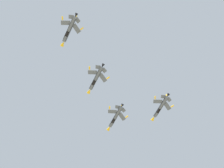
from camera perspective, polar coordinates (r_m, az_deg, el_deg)
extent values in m
cylinder|color=#4C5666|center=(155.54, 0.64, -5.89)|extent=(3.66, 12.12, 1.70)
cube|color=#232833|center=(155.12, 0.62, -5.97)|extent=(3.13, 10.19, 0.60)
cone|color=yellow|center=(158.75, -0.54, -7.91)|extent=(1.94, 2.63, 1.56)
cone|color=black|center=(152.75, 1.80, -3.92)|extent=(1.61, 1.80, 1.36)
ellipsoid|color=#192333|center=(157.26, 0.23, -6.54)|extent=(1.76, 3.36, 1.25)
cube|color=black|center=(155.76, 0.25, -6.64)|extent=(1.55, 2.37, 0.99)
cube|color=#4C5666|center=(154.48, 0.07, -4.97)|extent=(4.48, 4.06, 0.80)
cube|color=yellow|center=(153.85, -0.43, -4.28)|extent=(1.44, 1.62, 0.32)
cube|color=#4C5666|center=(155.02, 1.79, -5.85)|extent=(4.57, 3.13, 0.80)
cube|color=yellow|center=(154.82, 2.67, -5.88)|extent=(1.06, 1.70, 0.32)
cube|color=#4C5666|center=(153.26, 1.01, -4.15)|extent=(2.76, 2.60, 0.47)
cube|color=#4C5666|center=(153.58, 2.02, -4.67)|extent=(2.52, 2.14, 0.47)
cube|color=yellow|center=(155.18, 1.53, -4.23)|extent=(0.99, 2.66, 2.60)
cylinder|color=#4C5666|center=(143.60, -2.87, 1.06)|extent=(3.66, 12.12, 1.70)
cube|color=#232833|center=(143.17, -2.90, 1.00)|extent=(3.13, 10.19, 0.59)
cone|color=yellow|center=(146.33, -4.08, -1.25)|extent=(1.94, 2.63, 1.56)
cone|color=black|center=(141.31, -1.68, 3.32)|extent=(1.61, 1.80, 1.36)
ellipsoid|color=#192333|center=(145.17, -3.28, 0.28)|extent=(1.75, 3.36, 1.24)
cube|color=black|center=(143.65, -3.30, 0.25)|extent=(1.55, 2.37, 0.98)
cube|color=#4C5666|center=(142.94, -3.51, 2.11)|extent=(4.48, 4.06, 0.78)
cube|color=yellow|center=(142.62, -4.06, 2.87)|extent=(1.44, 1.62, 0.31)
cube|color=#4C5666|center=(142.93, -1.65, 1.13)|extent=(4.57, 3.13, 0.78)
cube|color=yellow|center=(142.59, -0.71, 1.11)|extent=(1.06, 1.70, 0.31)
cube|color=#4C5666|center=(141.86, -2.52, 3.05)|extent=(2.76, 2.60, 0.46)
cube|color=#4C5666|center=(141.85, -1.43, 2.48)|extent=(2.52, 2.14, 0.46)
cube|color=yellow|center=(143.65, -1.92, 2.87)|extent=(0.98, 2.66, 2.60)
cylinder|color=#4C5666|center=(154.73, 8.73, -4.03)|extent=(3.66, 12.12, 1.70)
cube|color=#232833|center=(154.31, 8.75, -4.10)|extent=(3.11, 10.18, 0.51)
cone|color=yellow|center=(157.29, 7.43, -6.11)|extent=(1.94, 2.63, 1.56)
cone|color=black|center=(152.58, 10.00, -2.00)|extent=(1.61, 1.80, 1.36)
ellipsoid|color=#192333|center=(156.21, 8.23, -4.70)|extent=(1.69, 3.35, 1.18)
cube|color=black|center=(154.75, 8.35, -4.79)|extent=(1.51, 2.36, 0.92)
cube|color=#4C5666|center=(153.39, 8.21, -3.12)|extent=(4.49, 4.07, 0.52)
cube|color=yellow|center=(152.50, 7.74, -2.44)|extent=(1.43, 1.62, 0.28)
cube|color=#4C5666|center=(154.82, 9.89, -3.94)|extent=(4.59, 3.14, 0.52)
cube|color=yellow|center=(155.08, 10.76, -3.94)|extent=(1.05, 1.70, 0.28)
cube|color=#4C5666|center=(152.67, 9.19, -2.26)|extent=(2.77, 2.60, 0.33)
cube|color=#4C5666|center=(153.51, 10.18, -2.75)|extent=(2.52, 2.14, 0.33)
cube|color=yellow|center=(154.83, 9.57, -2.32)|extent=(0.82, 2.63, 2.61)
cylinder|color=#4C5666|center=(139.65, -7.63, 9.72)|extent=(3.66, 12.12, 1.70)
cube|color=#232833|center=(139.21, -7.68, 9.69)|extent=(3.13, 10.19, 0.63)
cone|color=yellow|center=(141.72, -8.80, 7.18)|extent=(1.94, 2.63, 1.56)
cone|color=black|center=(138.01, -6.49, 12.18)|extent=(1.61, 1.80, 1.36)
ellipsoid|color=#192333|center=(140.98, -8.00, 8.82)|extent=(1.77, 3.36, 1.26)
cube|color=black|center=(139.48, -8.08, 8.89)|extent=(1.57, 2.37, 1.01)
cube|color=#4C5666|center=(139.59, -8.31, 10.82)|extent=(4.47, 4.05, 0.88)
cube|color=yellow|center=(139.72, -8.90, 11.60)|extent=(1.44, 1.63, 0.33)
cube|color=#4C5666|center=(138.70, -6.39, 9.85)|extent=(4.56, 3.13, 0.88)
cube|color=yellow|center=(138.12, -5.43, 9.86)|extent=(1.07, 1.70, 0.33)
cube|color=#4C5666|center=(138.65, -7.34, 11.85)|extent=(2.76, 2.60, 0.52)
cube|color=#4C5666|center=(138.13, -6.20, 11.29)|extent=(2.51, 2.14, 0.52)
cube|color=yellow|center=(140.19, -6.63, 11.56)|extent=(1.04, 2.67, 2.60)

